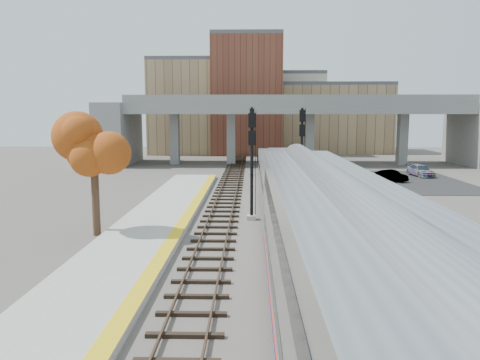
# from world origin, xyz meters

# --- Properties ---
(ground) EXTENTS (160.00, 160.00, 0.00)m
(ground) POSITION_xyz_m (0.00, 0.00, 0.00)
(ground) COLOR #47423D
(ground) RESTS_ON ground
(platform) EXTENTS (4.50, 60.00, 0.35)m
(platform) POSITION_xyz_m (-7.25, 0.00, 0.17)
(platform) COLOR #9E9E99
(platform) RESTS_ON ground
(yellow_strip) EXTENTS (0.70, 60.00, 0.01)m
(yellow_strip) POSITION_xyz_m (-5.35, 0.00, 0.35)
(yellow_strip) COLOR yellow
(yellow_strip) RESTS_ON platform
(tracks) EXTENTS (10.70, 95.00, 0.25)m
(tracks) POSITION_xyz_m (0.93, 12.50, 0.08)
(tracks) COLOR black
(tracks) RESTS_ON ground
(overpass) EXTENTS (54.00, 12.00, 9.50)m
(overpass) POSITION_xyz_m (4.92, 45.00, 5.81)
(overpass) COLOR slate
(overpass) RESTS_ON ground
(buildings_far) EXTENTS (43.00, 21.00, 20.60)m
(buildings_far) POSITION_xyz_m (1.26, 66.57, 7.88)
(buildings_far) COLOR tan
(buildings_far) RESTS_ON ground
(parking_lot) EXTENTS (14.00, 18.00, 0.04)m
(parking_lot) POSITION_xyz_m (14.00, 28.00, 0.02)
(parking_lot) COLOR black
(parking_lot) RESTS_ON ground
(locomotive) EXTENTS (3.02, 19.05, 4.10)m
(locomotive) POSITION_xyz_m (1.00, 11.28, 2.28)
(locomotive) COLOR #A8AAB2
(locomotive) RESTS_ON ground
(coach) EXTENTS (3.03, 25.00, 5.00)m
(coach) POSITION_xyz_m (1.00, -11.33, 2.80)
(coach) COLOR #A8AAB2
(coach) RESTS_ON ground
(signal_mast_near) EXTENTS (0.60, 0.64, 7.21)m
(signal_mast_near) POSITION_xyz_m (-1.10, 9.35, 3.61)
(signal_mast_near) COLOR #9E9E99
(signal_mast_near) RESTS_ON ground
(signal_mast_mid) EXTENTS (0.60, 0.64, 7.50)m
(signal_mast_mid) POSITION_xyz_m (3.00, 17.31, 3.80)
(signal_mast_mid) COLOR #9E9E99
(signal_mast_mid) RESTS_ON ground
(signal_mast_far) EXTENTS (0.60, 0.64, 7.79)m
(signal_mast_far) POSITION_xyz_m (-1.10, 32.45, 4.00)
(signal_mast_far) COLOR #9E9E99
(signal_mast_far) RESTS_ON ground
(tree) EXTENTS (3.60, 3.60, 6.99)m
(tree) POSITION_xyz_m (-10.09, 5.13, 5.19)
(tree) COLOR #382619
(tree) RESTS_ON ground
(car_a) EXTENTS (1.46, 3.24, 1.08)m
(car_a) POSITION_xyz_m (10.72, 24.40, 0.58)
(car_a) COLOR #99999E
(car_a) RESTS_ON parking_lot
(car_b) EXTENTS (3.02, 3.59, 1.16)m
(car_b) POSITION_xyz_m (13.54, 27.73, 0.62)
(car_b) COLOR #99999E
(car_b) RESTS_ON parking_lot
(car_c) EXTENTS (2.35, 4.56, 1.27)m
(car_c) POSITION_xyz_m (18.02, 31.83, 0.67)
(car_c) COLOR #99999E
(car_c) RESTS_ON parking_lot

